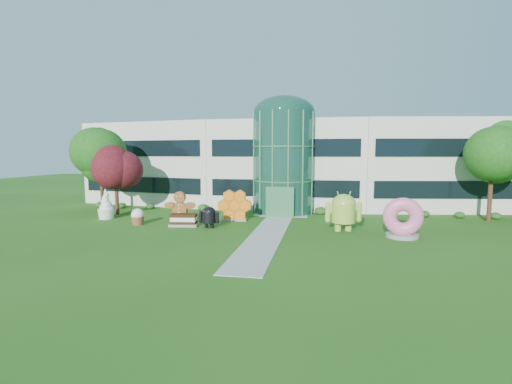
% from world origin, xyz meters
% --- Properties ---
extents(ground, '(140.00, 140.00, 0.00)m').
position_xyz_m(ground, '(0.00, 0.00, 0.00)').
color(ground, '#215114').
rests_on(ground, ground).
extents(building, '(46.00, 15.00, 9.30)m').
position_xyz_m(building, '(0.00, 18.00, 4.65)').
color(building, beige).
rests_on(building, ground).
extents(atrium, '(6.00, 6.00, 9.80)m').
position_xyz_m(atrium, '(0.00, 12.00, 4.90)').
color(atrium, '#194738').
rests_on(atrium, ground).
extents(walkway, '(2.40, 20.00, 0.04)m').
position_xyz_m(walkway, '(0.00, 2.00, 0.02)').
color(walkway, '#9E9E93').
rests_on(walkway, ground).
extents(tree_red, '(4.00, 4.00, 6.00)m').
position_xyz_m(tree_red, '(-15.50, 7.50, 3.00)').
color(tree_red, '#3F0C14').
rests_on(tree_red, ground).
extents(trees_backdrop, '(52.00, 8.00, 8.40)m').
position_xyz_m(trees_backdrop, '(0.00, 13.00, 4.20)').
color(trees_backdrop, '#1B4711').
rests_on(trees_backdrop, ground).
extents(android_green, '(3.34, 2.66, 3.32)m').
position_xyz_m(android_green, '(5.45, 3.71, 1.66)').
color(android_green, '#93BA3B').
rests_on(android_green, ground).
extents(android_black, '(1.88, 1.38, 1.98)m').
position_xyz_m(android_black, '(-4.89, 2.98, 0.99)').
color(android_black, black).
rests_on(android_black, ground).
extents(donut, '(2.84, 1.54, 2.85)m').
position_xyz_m(donut, '(9.41, 2.29, 1.42)').
color(donut, '#D3507C').
rests_on(donut, ground).
extents(gingerbread, '(3.00, 1.17, 2.76)m').
position_xyz_m(gingerbread, '(-7.79, 4.17, 1.38)').
color(gingerbread, brown).
rests_on(gingerbread, ground).
extents(ice_cream_sandwich, '(2.39, 1.43, 1.00)m').
position_xyz_m(ice_cream_sandwich, '(-7.13, 3.31, 0.50)').
color(ice_cream_sandwich, black).
rests_on(ice_cream_sandwich, ground).
extents(honeycomb, '(3.20, 1.41, 2.44)m').
position_xyz_m(honeycomb, '(-3.69, 6.53, 1.22)').
color(honeycomb, orange).
rests_on(honeycomb, ground).
extents(froyo, '(1.77, 1.77, 2.67)m').
position_xyz_m(froyo, '(-15.26, 5.28, 1.33)').
color(froyo, white).
rests_on(froyo, ground).
extents(cupcake, '(1.35, 1.35, 1.34)m').
position_xyz_m(cupcake, '(-11.11, 3.22, 0.67)').
color(cupcake, white).
rests_on(cupcake, ground).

